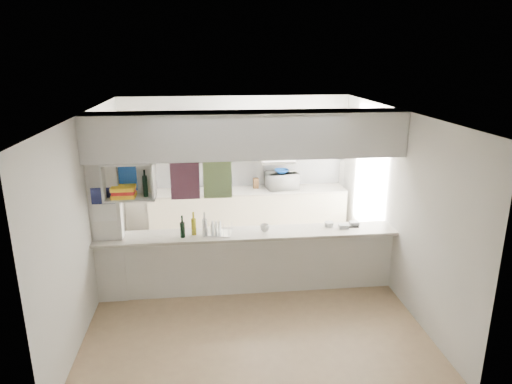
{
  "coord_description": "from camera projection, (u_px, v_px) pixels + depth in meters",
  "views": [
    {
      "loc": [
        -0.54,
        -5.93,
        3.31
      ],
      "look_at": [
        0.17,
        0.5,
        1.36
      ],
      "focal_mm": 32.0,
      "sensor_mm": 36.0,
      "label": 1
    }
  ],
  "objects": [
    {
      "name": "wine_bottles",
      "position": [
        194.0,
        227.0,
        6.23
      ],
      "size": [
        0.37,
        0.15,
        0.34
      ],
      "color": "black",
      "rests_on": "breakfast_bar"
    },
    {
      "name": "kitchen_run",
      "position": [
        246.0,
        194.0,
        8.47
      ],
      "size": [
        3.6,
        0.63,
        2.24
      ],
      "color": "beige",
      "rests_on": "floor"
    },
    {
      "name": "bowl",
      "position": [
        281.0,
        171.0,
        8.35
      ],
      "size": [
        0.26,
        0.26,
        0.06
      ],
      "primitive_type": "imported",
      "color": "#0D3E97",
      "rests_on": "microwave"
    },
    {
      "name": "cup",
      "position": [
        265.0,
        228.0,
        6.37
      ],
      "size": [
        0.17,
        0.17,
        0.1
      ],
      "primitive_type": "imported",
      "rotation": [
        0.0,
        0.0,
        0.44
      ],
      "color": "white",
      "rests_on": "dish_rack"
    },
    {
      "name": "wall_left",
      "position": [
        91.0,
        212.0,
        6.06
      ],
      "size": [
        0.0,
        4.8,
        4.8
      ],
      "primitive_type": "plane",
      "rotation": [
        1.57,
        0.0,
        1.57
      ],
      "color": "silver",
      "rests_on": "floor"
    },
    {
      "name": "microwave",
      "position": [
        282.0,
        181.0,
        8.43
      ],
      "size": [
        0.61,
        0.46,
        0.31
      ],
      "primitive_type": "imported",
      "rotation": [
        0.0,
        0.0,
        3.3
      ],
      "color": "white",
      "rests_on": "bench_top"
    },
    {
      "name": "ceiling",
      "position": [
        247.0,
        112.0,
        5.9
      ],
      "size": [
        4.8,
        4.8,
        0.0
      ],
      "primitive_type": "plane",
      "color": "white",
      "rests_on": "wall_back"
    },
    {
      "name": "floor",
      "position": [
        248.0,
        291.0,
        6.66
      ],
      "size": [
        4.8,
        4.8,
        0.0
      ],
      "primitive_type": "plane",
      "color": "#9D7D5B",
      "rests_on": "ground"
    },
    {
      "name": "servery_partition",
      "position": [
        235.0,
        182.0,
        6.16
      ],
      "size": [
        4.2,
        0.5,
        2.6
      ],
      "color": "silver",
      "rests_on": "floor"
    },
    {
      "name": "plastic_tubs",
      "position": [
        340.0,
        225.0,
        6.6
      ],
      "size": [
        0.51,
        0.21,
        0.07
      ],
      "color": "silver",
      "rests_on": "breakfast_bar"
    },
    {
      "name": "knife_block",
      "position": [
        256.0,
        183.0,
        8.47
      ],
      "size": [
        0.1,
        0.08,
        0.19
      ],
      "primitive_type": "cube",
      "rotation": [
        0.0,
        0.0,
        0.07
      ],
      "color": "brown",
      "rests_on": "bench_top"
    },
    {
      "name": "dish_rack",
      "position": [
        218.0,
        229.0,
        6.32
      ],
      "size": [
        0.41,
        0.34,
        0.19
      ],
      "rotation": [
        0.0,
        0.0,
        -0.2
      ],
      "color": "silver",
      "rests_on": "breakfast_bar"
    },
    {
      "name": "cubby_shelf",
      "position": [
        128.0,
        183.0,
        5.94
      ],
      "size": [
        0.65,
        0.35,
        0.5
      ],
      "color": "white",
      "rests_on": "bulkhead"
    },
    {
      "name": "wall_right",
      "position": [
        394.0,
        201.0,
        6.5
      ],
      "size": [
        0.0,
        4.8,
        4.8
      ],
      "primitive_type": "plane",
      "rotation": [
        1.57,
        0.0,
        -1.57
      ],
      "color": "silver",
      "rests_on": "floor"
    },
    {
      "name": "utensil_jar",
      "position": [
        214.0,
        186.0,
        8.37
      ],
      "size": [
        0.1,
        0.1,
        0.14
      ],
      "primitive_type": "cylinder",
      "color": "black",
      "rests_on": "bench_top"
    },
    {
      "name": "wall_back",
      "position": [
        236.0,
        166.0,
        8.56
      ],
      "size": [
        4.2,
        0.0,
        4.2
      ],
      "primitive_type": "plane",
      "rotation": [
        1.57,
        0.0,
        0.0
      ],
      "color": "silver",
      "rests_on": "floor"
    }
  ]
}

